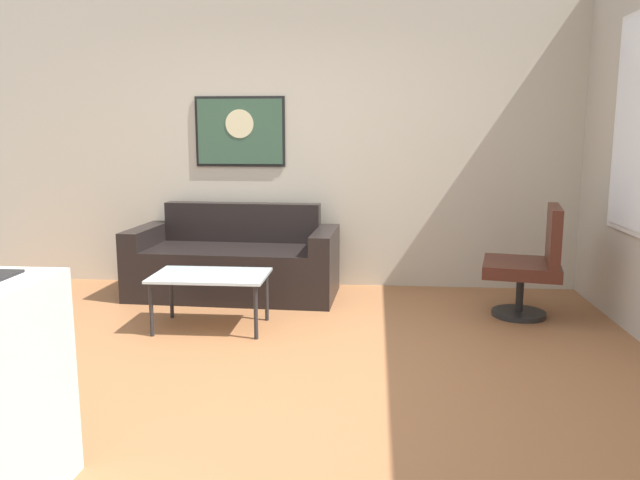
% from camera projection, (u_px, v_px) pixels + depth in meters
% --- Properties ---
extents(ground, '(6.40, 6.40, 0.04)m').
position_uv_depth(ground, '(255.00, 381.00, 3.79)').
color(ground, '#935E39').
extents(back_wall, '(6.40, 0.05, 2.80)m').
position_uv_depth(back_wall, '(301.00, 140.00, 5.93)').
color(back_wall, '#B8AF99').
rests_on(back_wall, ground).
extents(couch, '(1.87, 0.91, 0.81)m').
position_uv_depth(couch, '(235.00, 264.00, 5.69)').
color(couch, black).
rests_on(couch, ground).
extents(coffee_table, '(0.85, 0.54, 0.42)m').
position_uv_depth(coffee_table, '(211.00, 279.00, 4.70)').
color(coffee_table, silver).
rests_on(coffee_table, ground).
extents(armchair, '(0.70, 0.72, 0.90)m').
position_uv_depth(armchair, '(532.00, 263.00, 4.97)').
color(armchair, black).
rests_on(armchair, ground).
extents(wall_painting, '(0.86, 0.03, 0.66)m').
position_uv_depth(wall_painting, '(240.00, 131.00, 5.92)').
color(wall_painting, black).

